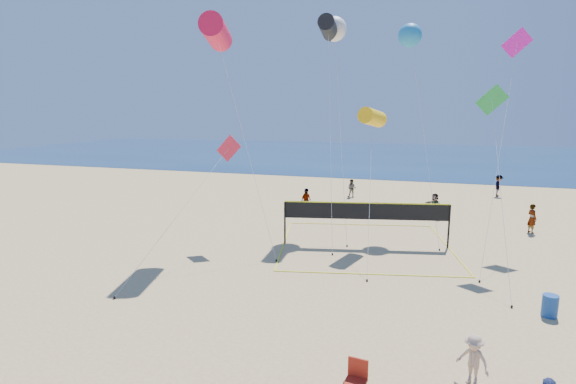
# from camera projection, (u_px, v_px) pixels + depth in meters

# --- Properties ---
(ocean) EXTENTS (140.00, 50.00, 0.03)m
(ocean) POSITION_uv_depth(u_px,v_px,m) (406.00, 156.00, 69.60)
(ocean) COLOR navy
(ocean) RESTS_ON ground
(bystander_b) EXTENTS (1.06, 0.95, 1.42)m
(bystander_b) POSITION_uv_depth(u_px,v_px,m) (473.00, 360.00, 12.03)
(bystander_b) COLOR tan
(bystander_b) RESTS_ON ground
(far_person_0) EXTENTS (0.80, 1.14, 1.79)m
(far_person_0) POSITION_uv_depth(u_px,v_px,m) (306.00, 201.00, 31.77)
(far_person_0) COLOR gray
(far_person_0) RESTS_ON ground
(far_person_1) EXTENTS (1.36, 1.49, 1.66)m
(far_person_1) POSITION_uv_depth(u_px,v_px,m) (434.00, 205.00, 30.58)
(far_person_1) COLOR gray
(far_person_1) RESTS_ON ground
(far_person_2) EXTENTS (0.68, 0.77, 1.76)m
(far_person_2) POSITION_uv_depth(u_px,v_px,m) (532.00, 218.00, 26.73)
(far_person_2) COLOR gray
(far_person_2) RESTS_ON ground
(far_person_3) EXTENTS (0.80, 0.66, 1.51)m
(far_person_3) POSITION_uv_depth(u_px,v_px,m) (352.00, 188.00, 37.45)
(far_person_3) COLOR gray
(far_person_3) RESTS_ON ground
(far_person_4) EXTENTS (0.84, 1.26, 1.81)m
(far_person_4) POSITION_uv_depth(u_px,v_px,m) (499.00, 186.00, 37.87)
(far_person_4) COLOR gray
(far_person_4) RESTS_ON ground
(camp_chair) EXTENTS (0.60, 0.72, 1.10)m
(camp_chair) POSITION_uv_depth(u_px,v_px,m) (357.00, 376.00, 11.56)
(camp_chair) COLOR #A52212
(camp_chair) RESTS_ON ground
(trash_barrel) EXTENTS (0.60, 0.60, 0.80)m
(trash_barrel) POSITION_uv_depth(u_px,v_px,m) (550.00, 306.00, 16.03)
(trash_barrel) COLOR navy
(trash_barrel) RESTS_ON ground
(volleyball_net) EXTENTS (10.55, 10.43, 2.39)m
(volleyball_net) POSITION_uv_depth(u_px,v_px,m) (366.00, 216.00, 24.11)
(volleyball_net) COLOR black
(volleyball_net) RESTS_ON ground
(kite_0) EXTENTS (4.99, 3.89, 12.00)m
(kite_0) POSITION_uv_depth(u_px,v_px,m) (216.00, 32.00, 23.04)
(kite_0) COLOR #E7153F
(kite_0) RESTS_ON ground
(kite_1) EXTENTS (2.37, 7.62, 12.78)m
(kite_1) POSITION_uv_depth(u_px,v_px,m) (328.00, 28.00, 27.03)
(kite_1) COLOR black
(kite_1) RESTS_ON ground
(kite_2) EXTENTS (1.48, 7.51, 7.43)m
(kite_2) POSITION_uv_depth(u_px,v_px,m) (372.00, 118.00, 24.22)
(kite_2) COLOR yellow
(kite_2) RESTS_ON ground
(kite_3) EXTENTS (2.08, 8.40, 5.97)m
(kite_3) POSITION_uv_depth(u_px,v_px,m) (223.00, 156.00, 23.54)
(kite_3) COLOR red
(kite_3) RESTS_ON ground
(kite_4) EXTENTS (1.50, 6.22, 8.47)m
(kite_4) POSITION_uv_depth(u_px,v_px,m) (493.00, 111.00, 20.90)
(kite_4) COLOR green
(kite_4) RESTS_ON ground
(kite_5) EXTENTS (2.83, 8.49, 11.67)m
(kite_5) POSITION_uv_depth(u_px,v_px,m) (515.00, 56.00, 24.15)
(kite_5) COLOR #F819C2
(kite_5) RESTS_ON ground
(kite_6) EXTENTS (3.08, 6.87, 12.98)m
(kite_6) POSITION_uv_depth(u_px,v_px,m) (334.00, 29.00, 28.04)
(kite_6) COLOR white
(kite_6) RESTS_ON ground
(kite_7) EXTENTS (3.20, 6.74, 12.45)m
(kite_7) POSITION_uv_depth(u_px,v_px,m) (410.00, 35.00, 27.44)
(kite_7) COLOR #1E81C5
(kite_7) RESTS_ON ground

